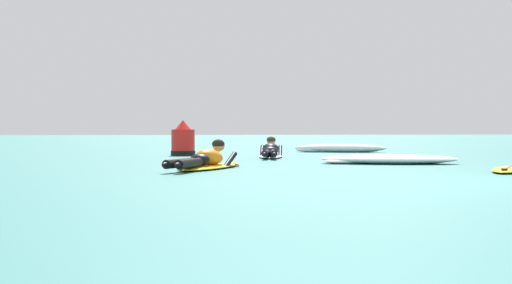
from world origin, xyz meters
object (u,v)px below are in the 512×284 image
drifting_surfboard (509,169)px  channel_marker_buoy (183,142)px  surfer_near (206,161)px  surfer_far (271,152)px

drifting_surfboard → channel_marker_buoy: bearing=124.1°
drifting_surfboard → channel_marker_buoy: (-4.95, 7.29, 0.31)m
surfer_near → surfer_far: (1.76, 4.45, 0.00)m
surfer_far → drifting_surfboard: 6.38m
drifting_surfboard → surfer_far: bearing=117.6°
surfer_near → drifting_surfboard: bearing=-14.3°
channel_marker_buoy → drifting_surfboard: bearing=-55.9°
surfer_far → channel_marker_buoy: bearing=140.5°
surfer_near → drifting_surfboard: surfer_near is taller
drifting_surfboard → surfer_near: bearing=165.7°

